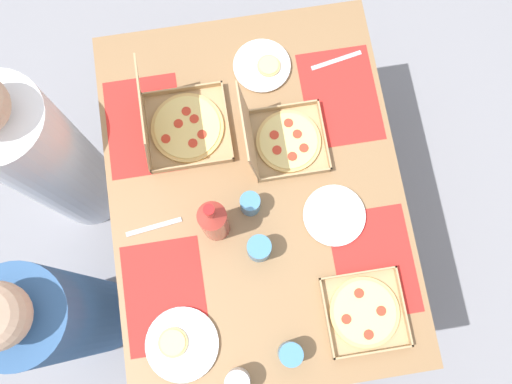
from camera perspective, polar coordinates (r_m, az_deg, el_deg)
name	(u,v)px	position (r m, az deg, el deg)	size (l,w,h in m)	color
ground_plane	(256,228)	(2.63, 0.00, -3.74)	(6.00, 6.00, 0.00)	gray
dining_table	(256,199)	(1.98, 0.00, -0.77)	(1.31, 0.99, 0.78)	#3F3328
placemat_near_left	(374,262)	(1.86, 12.13, -7.15)	(0.36, 0.26, 0.00)	red
placemat_near_right	(340,96)	(1.99, 8.70, 9.78)	(0.36, 0.26, 0.00)	red
placemat_far_left	(165,296)	(1.84, -9.43, -10.57)	(0.36, 0.26, 0.00)	red
placemat_far_right	(144,125)	(1.97, -11.49, 6.78)	(0.36, 0.26, 0.00)	red
pizza_box_corner_left	(280,140)	(1.87, 2.47, 5.44)	(0.25, 0.29, 0.29)	tan
pizza_box_edge_far	(364,312)	(1.84, 11.17, -12.11)	(0.26, 0.26, 0.04)	tan
pizza_box_center	(178,125)	(1.89, -8.08, 6.86)	(0.29, 0.29, 0.32)	tan
plate_middle	(181,344)	(1.82, -7.75, -15.34)	(0.23, 0.23, 0.03)	white
plate_near_right	(334,216)	(1.86, 8.09, -2.43)	(0.21, 0.21, 0.02)	white
plate_far_left	(263,66)	(2.00, 0.68, 12.92)	(0.20, 0.20, 0.03)	white
soda_bottle	(214,221)	(1.71, -4.39, -3.00)	(0.09, 0.09, 0.32)	#B2382D
cup_clear_left	(250,204)	(1.80, -0.60, -1.23)	(0.07, 0.07, 0.10)	teal
cup_clear_right	(259,249)	(1.77, 0.32, -5.89)	(0.08, 0.08, 0.11)	teal
cup_spare	(290,354)	(1.77, 3.58, -16.39)	(0.07, 0.07, 0.10)	teal
cup_red	(238,382)	(1.78, -1.92, -19.03)	(0.08, 0.08, 0.10)	silver
fork_by_far_right	(336,61)	(2.04, 8.31, 13.32)	(0.19, 0.02, 0.01)	#B7B7BC
fork_by_far_left	(154,227)	(1.87, -10.53, -3.58)	(0.19, 0.02, 0.01)	#B7B7BC
diner_left_seat	(65,316)	(2.18, -19.17, -12.05)	(0.32, 0.32, 1.17)	#33598C
diner_right_seat	(50,161)	(2.26, -20.55, 3.05)	(0.32, 0.32, 1.23)	white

